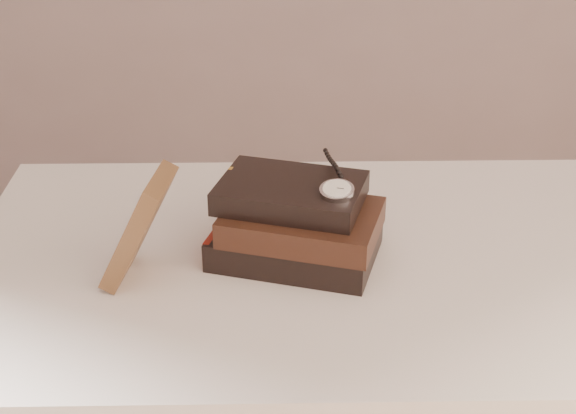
{
  "coord_description": "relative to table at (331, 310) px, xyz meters",
  "views": [
    {
      "loc": [
        -0.08,
        -0.63,
        1.34
      ],
      "look_at": [
        -0.06,
        0.35,
        0.82
      ],
      "focal_mm": 52.41,
      "sensor_mm": 36.0,
      "label": 1
    }
  ],
  "objects": [
    {
      "name": "pocket_watch",
      "position": [
        0.0,
        -0.02,
        0.21
      ],
      "size": [
        0.06,
        0.15,
        0.02
      ],
      "color": "silver",
      "rests_on": "book_stack"
    },
    {
      "name": "book_stack",
      "position": [
        -0.05,
        -0.0,
        0.14
      ],
      "size": [
        0.24,
        0.2,
        0.11
      ],
      "color": "black",
      "rests_on": "table"
    },
    {
      "name": "journal",
      "position": [
        -0.25,
        -0.05,
        0.17
      ],
      "size": [
        0.1,
        0.11,
        0.15
      ],
      "primitive_type": "cube",
      "rotation": [
        0.0,
        0.46,
        -0.15
      ],
      "color": "#452D1A",
      "rests_on": "table"
    },
    {
      "name": "eyeglasses",
      "position": [
        -0.1,
        0.09,
        0.15
      ],
      "size": [
        0.11,
        0.12,
        0.04
      ],
      "color": "silver",
      "rests_on": "book_stack"
    },
    {
      "name": "table",
      "position": [
        0.0,
        0.0,
        0.0
      ],
      "size": [
        1.0,
        0.6,
        0.75
      ],
      "color": "silver",
      "rests_on": "ground"
    }
  ]
}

